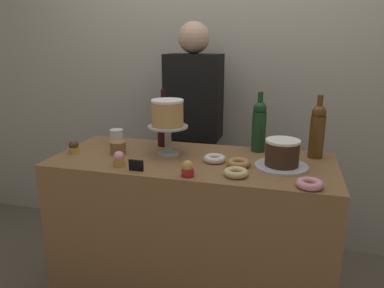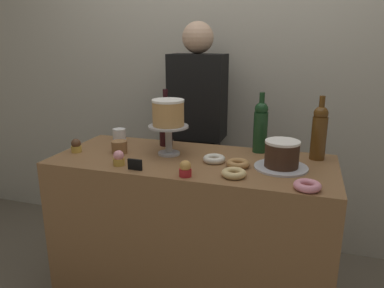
# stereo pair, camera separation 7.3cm
# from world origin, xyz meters

# --- Properties ---
(back_wall) EXTENTS (6.00, 0.05, 2.60)m
(back_wall) POSITION_xyz_m (0.00, 0.87, 1.30)
(back_wall) COLOR #BCB7A8
(back_wall) RESTS_ON ground_plane
(display_counter) EXTENTS (1.43, 0.59, 0.90)m
(display_counter) POSITION_xyz_m (0.00, 0.00, 0.45)
(display_counter) COLOR brown
(display_counter) RESTS_ON ground_plane
(cake_stand_pedestal) EXTENTS (0.21, 0.21, 0.16)m
(cake_stand_pedestal) POSITION_xyz_m (-0.14, 0.04, 1.00)
(cake_stand_pedestal) COLOR #B2B2B7
(cake_stand_pedestal) RESTS_ON display_counter
(white_layer_cake) EXTENTS (0.17, 0.17, 0.14)m
(white_layer_cake) POSITION_xyz_m (-0.14, 0.04, 1.12)
(white_layer_cake) COLOR tan
(white_layer_cake) RESTS_ON cake_stand_pedestal
(silver_serving_platter) EXTENTS (0.25, 0.25, 0.01)m
(silver_serving_platter) POSITION_xyz_m (0.45, -0.01, 0.90)
(silver_serving_platter) COLOR silver
(silver_serving_platter) RESTS_ON display_counter
(chocolate_round_cake) EXTENTS (0.16, 0.16, 0.13)m
(chocolate_round_cake) POSITION_xyz_m (0.45, -0.01, 0.97)
(chocolate_round_cake) COLOR #3D2619
(chocolate_round_cake) RESTS_ON silver_serving_platter
(wine_bottle_dark_red) EXTENTS (0.08, 0.08, 0.33)m
(wine_bottle_dark_red) POSITION_xyz_m (-0.22, 0.20, 1.04)
(wine_bottle_dark_red) COLOR black
(wine_bottle_dark_red) RESTS_ON display_counter
(wine_bottle_green) EXTENTS (0.08, 0.08, 0.33)m
(wine_bottle_green) POSITION_xyz_m (0.31, 0.23, 1.04)
(wine_bottle_green) COLOR #193D1E
(wine_bottle_green) RESTS_ON display_counter
(wine_bottle_amber) EXTENTS (0.08, 0.08, 0.33)m
(wine_bottle_amber) POSITION_xyz_m (0.61, 0.20, 1.04)
(wine_bottle_amber) COLOR #5B3814
(wine_bottle_amber) RESTS_ON display_counter
(cupcake_caramel) EXTENTS (0.06, 0.06, 0.07)m
(cupcake_caramel) POSITION_xyz_m (0.05, -0.24, 0.93)
(cupcake_caramel) COLOR red
(cupcake_caramel) RESTS_ON display_counter
(cupcake_strawberry) EXTENTS (0.06, 0.06, 0.07)m
(cupcake_strawberry) POSITION_xyz_m (-0.31, -0.20, 0.93)
(cupcake_strawberry) COLOR gold
(cupcake_strawberry) RESTS_ON display_counter
(cupcake_chocolate) EXTENTS (0.06, 0.06, 0.07)m
(cupcake_chocolate) POSITION_xyz_m (-0.64, -0.07, 0.93)
(cupcake_chocolate) COLOR gold
(cupcake_chocolate) RESTS_ON display_counter
(donut_maple) EXTENTS (0.11, 0.11, 0.03)m
(donut_maple) POSITION_xyz_m (0.25, -0.05, 0.91)
(donut_maple) COLOR #B27F47
(donut_maple) RESTS_ON display_counter
(donut_sugar) EXTENTS (0.11, 0.11, 0.03)m
(donut_sugar) POSITION_xyz_m (0.12, -0.01, 0.91)
(donut_sugar) COLOR silver
(donut_sugar) RESTS_ON display_counter
(donut_pink) EXTENTS (0.11, 0.11, 0.03)m
(donut_pink) POSITION_xyz_m (0.57, -0.24, 0.91)
(donut_pink) COLOR pink
(donut_pink) RESTS_ON display_counter
(donut_glazed) EXTENTS (0.11, 0.11, 0.03)m
(donut_glazed) POSITION_xyz_m (0.25, -0.18, 0.91)
(donut_glazed) COLOR #E0C17F
(donut_glazed) RESTS_ON display_counter
(cookie_stack) EXTENTS (0.08, 0.08, 0.07)m
(cookie_stack) POSITION_xyz_m (-0.41, -0.02, 0.93)
(cookie_stack) COLOR olive
(cookie_stack) RESTS_ON display_counter
(price_sign_chalkboard) EXTENTS (0.07, 0.01, 0.05)m
(price_sign_chalkboard) POSITION_xyz_m (-0.21, -0.24, 0.92)
(price_sign_chalkboard) COLOR black
(price_sign_chalkboard) RESTS_ON display_counter
(coffee_cup_ceramic) EXTENTS (0.08, 0.08, 0.08)m
(coffee_cup_ceramic) POSITION_xyz_m (-0.50, 0.16, 0.94)
(coffee_cup_ceramic) COLOR white
(coffee_cup_ceramic) RESTS_ON display_counter
(barista_figure) EXTENTS (0.36, 0.22, 1.60)m
(barista_figure) POSITION_xyz_m (-0.15, 0.59, 0.84)
(barista_figure) COLOR black
(barista_figure) RESTS_ON ground_plane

